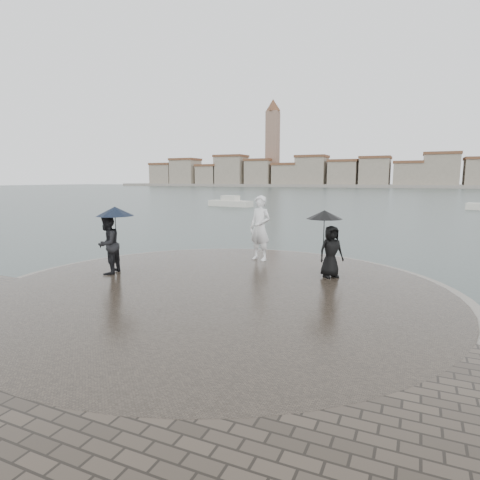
% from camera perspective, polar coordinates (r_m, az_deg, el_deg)
% --- Properties ---
extents(ground, '(400.00, 400.00, 0.00)m').
position_cam_1_polar(ground, '(8.08, -14.57, -14.99)').
color(ground, '#2B3835').
rests_on(ground, ground).
extents(kerb_ring, '(12.50, 12.50, 0.32)m').
position_cam_1_polar(kerb_ring, '(10.80, -2.85, -7.73)').
color(kerb_ring, gray).
rests_on(kerb_ring, ground).
extents(quay_tip, '(11.90, 11.90, 0.36)m').
position_cam_1_polar(quay_tip, '(10.79, -2.85, -7.63)').
color(quay_tip, '#2D261E').
rests_on(quay_tip, ground).
extents(statue, '(0.95, 0.76, 2.28)m').
position_cam_1_polar(statue, '(14.11, 2.87, 1.71)').
color(statue, white).
rests_on(statue, quay_tip).
extents(visitor_left, '(1.25, 1.17, 2.04)m').
position_cam_1_polar(visitor_left, '(12.63, -18.08, 0.52)').
color(visitor_left, black).
rests_on(visitor_left, quay_tip).
extents(visitor_right, '(1.22, 1.07, 1.95)m').
position_cam_1_polar(visitor_right, '(11.95, 12.50, 0.22)').
color(visitor_right, black).
rests_on(visitor_right, quay_tip).
extents(far_skyline, '(260.00, 20.00, 37.00)m').
position_cam_1_polar(far_skyline, '(166.82, 20.61, 8.91)').
color(far_skyline, gray).
rests_on(far_skyline, ground).
extents(boats, '(47.02, 11.53, 1.50)m').
position_cam_1_polar(boats, '(47.74, 27.64, 4.26)').
color(boats, silver).
rests_on(boats, ground).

